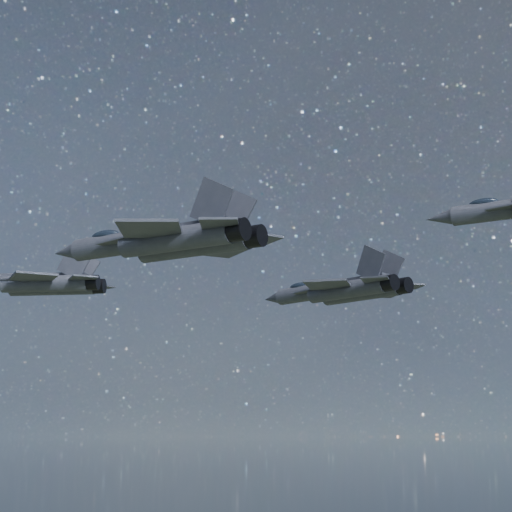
% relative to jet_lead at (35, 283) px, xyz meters
% --- Properties ---
extents(jet_lead, '(17.87, 11.98, 4.52)m').
position_rel_jet_lead_xyz_m(jet_lead, '(0.00, 0.00, 0.00)').
color(jet_lead, '#2E303A').
extents(jet_left, '(19.37, 12.89, 4.92)m').
position_rel_jet_lead_xyz_m(jet_left, '(26.14, 15.91, -0.13)').
color(jet_left, '#2E303A').
extents(jet_right, '(20.24, 14.19, 5.10)m').
position_rel_jet_lead_xyz_m(jet_right, '(21.90, -11.12, -0.22)').
color(jet_right, '#2E303A').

